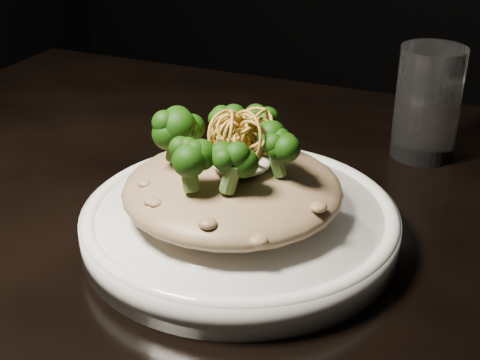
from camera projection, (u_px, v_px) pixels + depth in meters
name	position (u px, v px, depth m)	size (l,w,h in m)	color
table	(295.00, 329.00, 0.58)	(1.10, 0.80, 0.75)	black
plate	(240.00, 224.00, 0.55)	(0.26, 0.26, 0.03)	white
risotto	(233.00, 189.00, 0.54)	(0.18, 0.18, 0.04)	brown
broccoli	(232.00, 140.00, 0.52)	(0.13, 0.13, 0.05)	black
cheese	(241.00, 162.00, 0.52)	(0.05, 0.05, 0.01)	white
shallots	(240.00, 131.00, 0.52)	(0.05, 0.05, 0.03)	olive
drinking_glass	(428.00, 103.00, 0.68)	(0.07, 0.07, 0.12)	white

